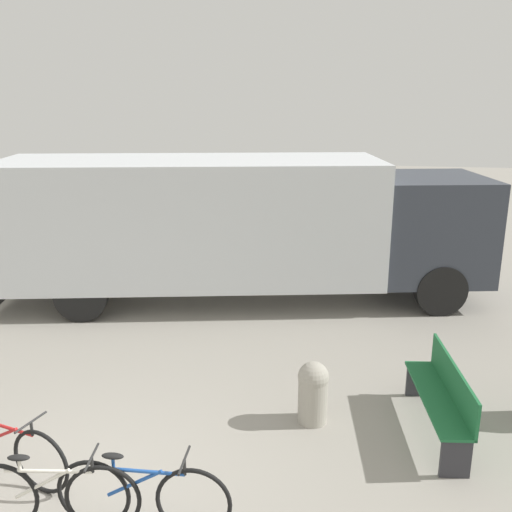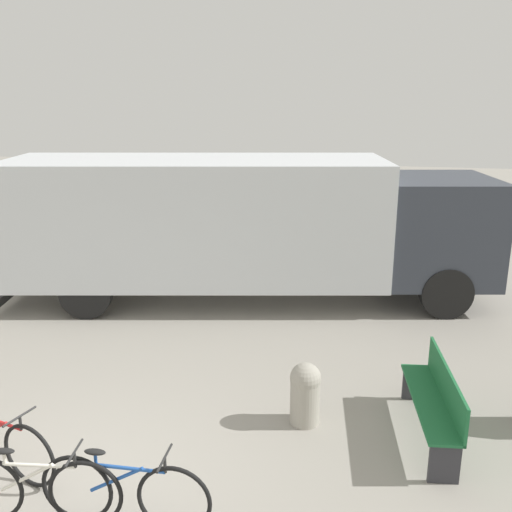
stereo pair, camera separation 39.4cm
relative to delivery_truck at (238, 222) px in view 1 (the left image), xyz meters
name	(u,v)px [view 1 (the left image)]	position (x,y,z in m)	size (l,w,h in m)	color
delivery_truck	(238,222)	(0.00, 0.00, 0.00)	(9.98, 4.22, 2.91)	silver
park_bench	(443,394)	(3.43, -4.40, -1.12)	(0.61, 1.93, 0.94)	#1E6638
bicycle_near	(6,449)	(-1.46, -6.12, -1.24)	(1.71, 0.57, 0.85)	black
bicycle_middle	(51,496)	(-0.58, -6.76, -1.24)	(1.75, 0.44, 0.85)	black
bicycle_far	(143,496)	(0.30, -6.62, -1.24)	(1.76, 0.44, 0.85)	black
bollard_near_bench	(313,390)	(1.81, -4.41, -1.19)	(0.40, 0.40, 0.84)	#9E998C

